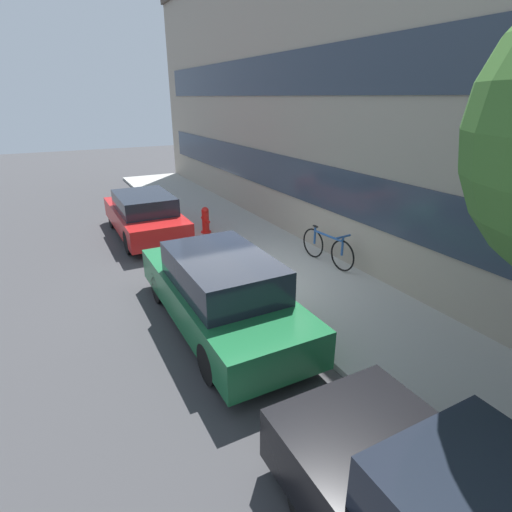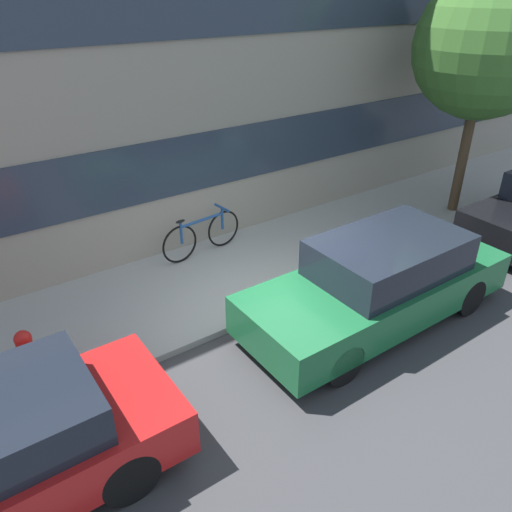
{
  "view_description": "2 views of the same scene",
  "coord_description": "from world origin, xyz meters",
  "px_view_note": "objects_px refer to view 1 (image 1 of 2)",
  "views": [
    {
      "loc": [
        7.26,
        -3.46,
        3.96
      ],
      "look_at": [
        0.03,
        0.34,
        0.69
      ],
      "focal_mm": 28.0,
      "sensor_mm": 36.0,
      "label": 1
    },
    {
      "loc": [
        -4.12,
        -5.37,
        4.89
      ],
      "look_at": [
        -0.04,
        0.45,
        0.92
      ],
      "focal_mm": 35.0,
      "sensor_mm": 36.0,
      "label": 2
    }
  ],
  "objects_px": {
    "fire_hydrant": "(206,220)",
    "bicycle": "(327,247)",
    "parked_car_red": "(145,215)",
    "parked_car_green": "(220,291)"
  },
  "relations": [
    {
      "from": "parked_car_red",
      "to": "fire_hydrant",
      "type": "relative_size",
      "value": 5.29
    },
    {
      "from": "bicycle",
      "to": "parked_car_red",
      "type": "bearing_deg",
      "value": -148.79
    },
    {
      "from": "parked_car_green",
      "to": "bicycle",
      "type": "distance_m",
      "value": 3.62
    },
    {
      "from": "fire_hydrant",
      "to": "bicycle",
      "type": "xyz_separation_m",
      "value": [
        3.66,
        1.76,
        0.02
      ]
    },
    {
      "from": "fire_hydrant",
      "to": "bicycle",
      "type": "distance_m",
      "value": 4.07
    },
    {
      "from": "fire_hydrant",
      "to": "bicycle",
      "type": "height_order",
      "value": "bicycle"
    },
    {
      "from": "parked_car_green",
      "to": "fire_hydrant",
      "type": "height_order",
      "value": "parked_car_green"
    },
    {
      "from": "parked_car_red",
      "to": "parked_car_green",
      "type": "xyz_separation_m",
      "value": [
        5.79,
        0.0,
        0.05
      ]
    },
    {
      "from": "fire_hydrant",
      "to": "parked_car_green",
      "type": "bearing_deg",
      "value": -18.05
    },
    {
      "from": "parked_car_green",
      "to": "bicycle",
      "type": "height_order",
      "value": "parked_car_green"
    }
  ]
}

